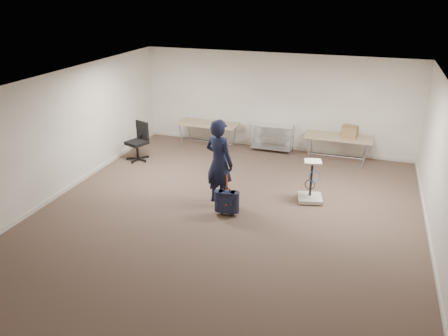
% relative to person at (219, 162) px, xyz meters
% --- Properties ---
extents(ground, '(9.00, 9.00, 0.00)m').
position_rel_person_xyz_m(ground, '(0.35, -0.57, -0.97)').
color(ground, '#443429').
rests_on(ground, ground).
extents(room_shell, '(8.00, 9.00, 9.00)m').
position_rel_person_xyz_m(room_shell, '(0.35, 0.81, -0.92)').
color(room_shell, beige).
rests_on(room_shell, ground).
extents(folding_table_left, '(1.80, 0.75, 0.73)m').
position_rel_person_xyz_m(folding_table_left, '(-1.55, 3.38, -0.30)').
color(folding_table_left, '#9B7C5F').
rests_on(folding_table_left, ground).
extents(folding_table_right, '(1.80, 0.75, 0.73)m').
position_rel_person_xyz_m(folding_table_right, '(2.25, 3.38, -0.30)').
color(folding_table_right, '#9B7C5F').
rests_on(folding_table_right, ground).
extents(wire_shelf, '(1.22, 0.47, 0.80)m').
position_rel_person_xyz_m(wire_shelf, '(0.35, 3.63, -0.53)').
color(wire_shelf, silver).
rests_on(wire_shelf, ground).
extents(person, '(0.83, 0.69, 1.95)m').
position_rel_person_xyz_m(person, '(0.00, 0.00, 0.00)').
color(person, black).
rests_on(person, ground).
extents(suitcase, '(0.36, 0.24, 0.93)m').
position_rel_person_xyz_m(suitcase, '(0.35, -0.50, -0.66)').
color(suitcase, black).
rests_on(suitcase, ground).
extents(office_chair, '(0.65, 0.65, 1.07)m').
position_rel_person_xyz_m(office_chair, '(-3.01, 1.76, -0.65)').
color(office_chair, black).
rests_on(office_chair, ground).
extents(equipment_cart, '(0.63, 0.63, 0.97)m').
position_rel_person_xyz_m(equipment_cart, '(1.92, 0.75, -0.72)').
color(equipment_cart, silver).
rests_on(equipment_cart, ground).
extents(cardboard_box, '(0.45, 0.36, 0.31)m').
position_rel_person_xyz_m(cardboard_box, '(2.53, 3.44, -0.09)').
color(cardboard_box, '#997C47').
rests_on(cardboard_box, folding_table_right).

